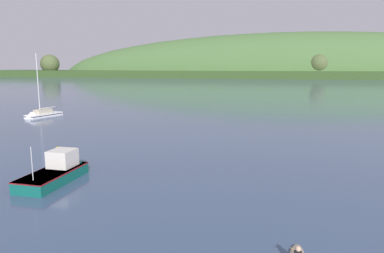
# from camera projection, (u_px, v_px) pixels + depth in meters

# --- Properties ---
(far_shoreline_hill) EXTENTS (460.61, 109.08, 63.55)m
(far_shoreline_hill) POSITION_uv_depth(u_px,v_px,m) (297.00, 77.00, 253.16)
(far_shoreline_hill) COLOR #314A21
(far_shoreline_hill) RESTS_ON ground
(sailboat_midwater_white) EXTENTS (2.86, 6.76, 10.67)m
(sailboat_midwater_white) POSITION_uv_depth(u_px,v_px,m) (40.00, 116.00, 54.97)
(sailboat_midwater_white) COLOR white
(sailboat_midwater_white) RESTS_ON ground
(fishing_boat_moored) EXTENTS (2.68, 6.07, 3.65)m
(fishing_boat_moored) POSITION_uv_depth(u_px,v_px,m) (59.00, 173.00, 24.68)
(fishing_boat_moored) COLOR #0F564C
(fishing_boat_moored) RESTS_ON ground
(mooring_buoy_foreground) EXTENTS (0.54, 0.54, 0.62)m
(mooring_buoy_foreground) POSITION_uv_depth(u_px,v_px,m) (58.00, 149.00, 33.74)
(mooring_buoy_foreground) COLOR yellow
(mooring_buoy_foreground) RESTS_ON ground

